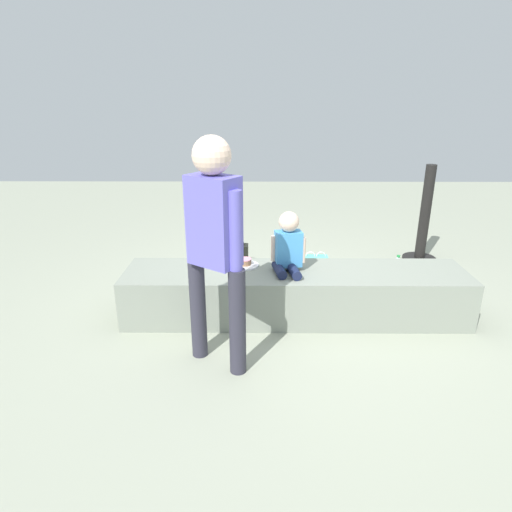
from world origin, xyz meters
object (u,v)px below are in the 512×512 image
at_px(child_seated, 288,245).
at_px(handbag_black_leather, 233,255).
at_px(party_cup_red, 191,277).
at_px(water_bottle_far_side, 397,265).
at_px(adult_standing, 214,236).
at_px(water_bottle_near_gift, 258,276).
at_px(cake_plate, 245,263).
at_px(gift_bag, 315,268).

distance_m(child_seated, handbag_black_leather, 1.29).
height_order(party_cup_red, handbag_black_leather, handbag_black_leather).
distance_m(child_seated, water_bottle_far_side, 1.61).
bearing_deg(adult_standing, water_bottle_near_gift, 78.09).
bearing_deg(child_seated, water_bottle_near_gift, 112.04).
distance_m(cake_plate, party_cup_red, 0.90).
bearing_deg(child_seated, party_cup_red, 142.81).
relative_size(child_seated, gift_bag, 1.55).
height_order(adult_standing, gift_bag, adult_standing).
xyz_separation_m(cake_plate, party_cup_red, (-0.56, 0.59, -0.38)).
bearing_deg(child_seated, gift_bag, 65.58).
relative_size(water_bottle_far_side, party_cup_red, 2.10).
distance_m(party_cup_red, handbag_black_leather, 0.57).
bearing_deg(child_seated, handbag_black_leather, 114.97).
bearing_deg(water_bottle_near_gift, child_seated, -67.96).
bearing_deg(adult_standing, party_cup_red, 105.83).
relative_size(cake_plate, gift_bag, 0.72).
bearing_deg(water_bottle_near_gift, adult_standing, -101.91).
xyz_separation_m(water_bottle_near_gift, party_cup_red, (-0.67, 0.10, -0.06)).
height_order(cake_plate, water_bottle_near_gift, cake_plate).
relative_size(cake_plate, party_cup_red, 2.43).
xyz_separation_m(cake_plate, handbag_black_leather, (-0.16, 0.99, -0.29)).
relative_size(child_seated, water_bottle_near_gift, 2.03).
bearing_deg(water_bottle_far_side, handbag_black_leather, 174.82).
bearing_deg(gift_bag, water_bottle_near_gift, -167.77).
bearing_deg(gift_bag, adult_standing, -120.47).
bearing_deg(water_bottle_far_side, water_bottle_near_gift, -166.67).
bearing_deg(party_cup_red, child_seated, -37.19).
height_order(gift_bag, handbag_black_leather, handbag_black_leather).
distance_m(adult_standing, water_bottle_far_side, 2.51).
bearing_deg(child_seated, cake_plate, 164.65).
distance_m(water_bottle_near_gift, party_cup_red, 0.68).
bearing_deg(adult_standing, handbag_black_leather, 89.81).
relative_size(adult_standing, gift_bag, 4.91).
bearing_deg(gift_bag, handbag_black_leather, 155.56).
relative_size(gift_bag, water_bottle_far_side, 1.60).
bearing_deg(water_bottle_near_gift, cake_plate, -102.38).
xyz_separation_m(child_seated, adult_standing, (-0.51, -0.70, 0.30)).
relative_size(water_bottle_near_gift, handbag_black_leather, 0.65).
height_order(child_seated, adult_standing, adult_standing).
bearing_deg(water_bottle_far_side, gift_bag, -165.97).
xyz_separation_m(gift_bag, party_cup_red, (-1.22, -0.02, -0.09)).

